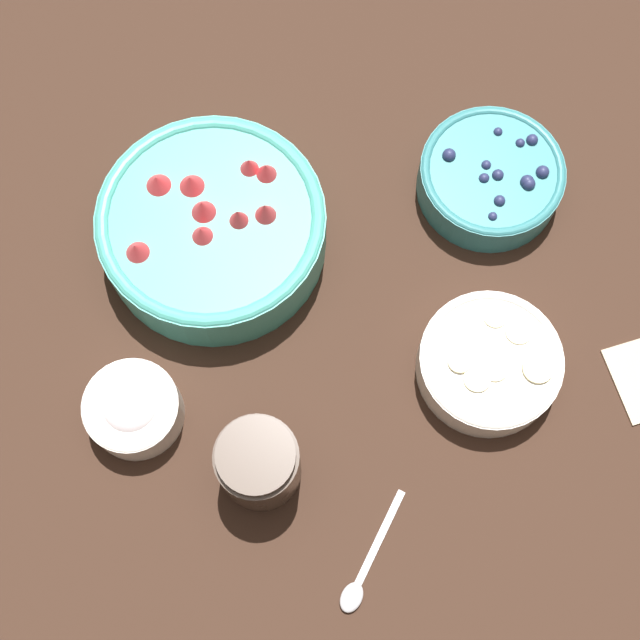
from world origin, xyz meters
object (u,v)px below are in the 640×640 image
at_px(bowl_cream, 133,409).
at_px(bowl_blueberries, 491,177).
at_px(bowl_strawberries, 213,227).
at_px(bowl_bananas, 489,363).
at_px(jar_chocolate, 259,464).

bearing_deg(bowl_cream, bowl_blueberries, -179.15).
height_order(bowl_blueberries, bowl_cream, bowl_cream).
height_order(bowl_strawberries, bowl_bananas, bowl_strawberries).
bearing_deg(bowl_cream, bowl_bananas, 153.79).
bearing_deg(bowl_blueberries, bowl_bananas, 52.36).
relative_size(bowl_bananas, jar_chocolate, 1.51).
bearing_deg(bowl_blueberries, jar_chocolate, 18.41).
distance_m(bowl_cream, jar_chocolate, 0.15).
bearing_deg(bowl_strawberries, bowl_blueberries, 158.49).
bearing_deg(bowl_strawberries, bowl_cream, 35.30).
height_order(bowl_strawberries, jar_chocolate, jar_chocolate).
height_order(bowl_strawberries, bowl_cream, bowl_strawberries).
distance_m(bowl_blueberries, jar_chocolate, 0.43).
xyz_separation_m(bowl_strawberries, bowl_cream, (0.18, 0.13, -0.01)).
bearing_deg(jar_chocolate, bowl_blueberries, -161.59).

